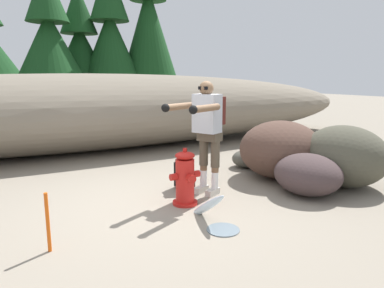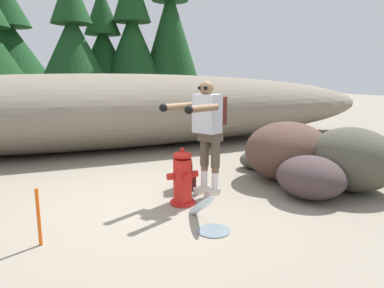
{
  "view_description": "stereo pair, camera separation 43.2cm",
  "coord_description": "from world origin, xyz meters",
  "px_view_note": "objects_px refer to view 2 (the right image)",
  "views": [
    {
      "loc": [
        -1.75,
        -4.22,
        1.68
      ],
      "look_at": [
        0.55,
        0.11,
        0.75
      ],
      "focal_mm": 32.93,
      "sensor_mm": 36.0,
      "label": 1
    },
    {
      "loc": [
        -1.36,
        -4.4,
        1.68
      ],
      "look_at": [
        0.55,
        0.11,
        0.75
      ],
      "focal_mm": 32.93,
      "sensor_mm": 36.0,
      "label": 2
    }
  ],
  "objects_px": {
    "fire_hydrant": "(183,179)",
    "boulder_large": "(287,151)",
    "spare_backpack": "(185,175)",
    "utility_worker": "(207,124)",
    "boulder_mid": "(352,159)",
    "boulder_small": "(311,177)",
    "boulder_outlier": "(256,160)",
    "survey_stake": "(39,217)"
  },
  "relations": [
    {
      "from": "fire_hydrant",
      "to": "boulder_large",
      "type": "xyz_separation_m",
      "value": [
        2.03,
        0.42,
        0.13
      ]
    },
    {
      "from": "boulder_large",
      "to": "spare_backpack",
      "type": "bearing_deg",
      "value": 174.86
    },
    {
      "from": "boulder_large",
      "to": "survey_stake",
      "type": "bearing_deg",
      "value": -165.72
    },
    {
      "from": "spare_backpack",
      "to": "boulder_outlier",
      "type": "xyz_separation_m",
      "value": [
        1.67,
        0.63,
        -0.05
      ]
    },
    {
      "from": "boulder_outlier",
      "to": "boulder_large",
      "type": "bearing_deg",
      "value": -83.76
    },
    {
      "from": "boulder_large",
      "to": "utility_worker",
      "type": "bearing_deg",
      "value": -173.06
    },
    {
      "from": "fire_hydrant",
      "to": "utility_worker",
      "type": "height_order",
      "value": "utility_worker"
    },
    {
      "from": "spare_backpack",
      "to": "boulder_outlier",
      "type": "distance_m",
      "value": 1.78
    },
    {
      "from": "fire_hydrant",
      "to": "boulder_outlier",
      "type": "bearing_deg",
      "value": 31.87
    },
    {
      "from": "fire_hydrant",
      "to": "boulder_small",
      "type": "height_order",
      "value": "fire_hydrant"
    },
    {
      "from": "boulder_small",
      "to": "boulder_outlier",
      "type": "distance_m",
      "value": 1.68
    },
    {
      "from": "utility_worker",
      "to": "boulder_mid",
      "type": "height_order",
      "value": "utility_worker"
    },
    {
      "from": "fire_hydrant",
      "to": "boulder_mid",
      "type": "relative_size",
      "value": 0.57
    },
    {
      "from": "utility_worker",
      "to": "spare_backpack",
      "type": "distance_m",
      "value": 0.91
    },
    {
      "from": "boulder_large",
      "to": "boulder_outlier",
      "type": "height_order",
      "value": "boulder_large"
    },
    {
      "from": "survey_stake",
      "to": "fire_hydrant",
      "type": "bearing_deg",
      "value": 17.05
    },
    {
      "from": "spare_backpack",
      "to": "boulder_large",
      "type": "height_order",
      "value": "boulder_large"
    },
    {
      "from": "boulder_outlier",
      "to": "boulder_small",
      "type": "bearing_deg",
      "value": -96.12
    },
    {
      "from": "fire_hydrant",
      "to": "utility_worker",
      "type": "distance_m",
      "value": 0.86
    },
    {
      "from": "boulder_small",
      "to": "survey_stake",
      "type": "bearing_deg",
      "value": -178.65
    },
    {
      "from": "utility_worker",
      "to": "boulder_mid",
      "type": "relative_size",
      "value": 1.2
    },
    {
      "from": "fire_hydrant",
      "to": "utility_worker",
      "type": "bearing_deg",
      "value": 26.53
    },
    {
      "from": "fire_hydrant",
      "to": "utility_worker",
      "type": "xyz_separation_m",
      "value": [
        0.47,
        0.23,
        0.68
      ]
    },
    {
      "from": "fire_hydrant",
      "to": "spare_backpack",
      "type": "bearing_deg",
      "value": 64.97
    },
    {
      "from": "boulder_mid",
      "to": "boulder_small",
      "type": "height_order",
      "value": "boulder_mid"
    },
    {
      "from": "boulder_small",
      "to": "utility_worker",
      "type": "bearing_deg",
      "value": 151.83
    },
    {
      "from": "boulder_large",
      "to": "boulder_mid",
      "type": "bearing_deg",
      "value": -57.25
    },
    {
      "from": "utility_worker",
      "to": "boulder_outlier",
      "type": "distance_m",
      "value": 1.97
    },
    {
      "from": "fire_hydrant",
      "to": "boulder_mid",
      "type": "xyz_separation_m",
      "value": [
        2.56,
        -0.41,
        0.12
      ]
    },
    {
      "from": "boulder_small",
      "to": "boulder_outlier",
      "type": "height_order",
      "value": "boulder_small"
    },
    {
      "from": "boulder_small",
      "to": "spare_backpack",
      "type": "bearing_deg",
      "value": 145.1
    },
    {
      "from": "boulder_mid",
      "to": "utility_worker",
      "type": "bearing_deg",
      "value": 162.87
    },
    {
      "from": "boulder_outlier",
      "to": "fire_hydrant",
      "type": "bearing_deg",
      "value": -148.13
    },
    {
      "from": "boulder_large",
      "to": "survey_stake",
      "type": "height_order",
      "value": "boulder_large"
    },
    {
      "from": "spare_backpack",
      "to": "boulder_small",
      "type": "relative_size",
      "value": 0.47
    },
    {
      "from": "utility_worker",
      "to": "survey_stake",
      "type": "xyz_separation_m",
      "value": [
        -2.23,
        -0.78,
        -0.73
      ]
    },
    {
      "from": "spare_backpack",
      "to": "survey_stake",
      "type": "height_order",
      "value": "survey_stake"
    },
    {
      "from": "spare_backpack",
      "to": "boulder_small",
      "type": "distance_m",
      "value": 1.82
    },
    {
      "from": "fire_hydrant",
      "to": "boulder_large",
      "type": "height_order",
      "value": "boulder_large"
    },
    {
      "from": "boulder_outlier",
      "to": "survey_stake",
      "type": "height_order",
      "value": "survey_stake"
    },
    {
      "from": "utility_worker",
      "to": "survey_stake",
      "type": "bearing_deg",
      "value": -7.01
    },
    {
      "from": "boulder_small",
      "to": "survey_stake",
      "type": "xyz_separation_m",
      "value": [
        -3.53,
        -0.08,
        0.0
      ]
    }
  ]
}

